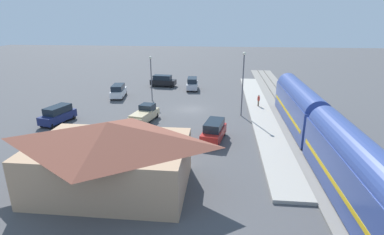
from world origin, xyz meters
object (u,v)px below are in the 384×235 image
object	(u,v)px
suv_black	(163,81)
suv_red	(214,131)
pedestrian_on_platform	(259,100)
light_pole_near_platform	(243,77)
passenger_train	(356,170)
suv_white	(118,91)
station_building	(110,155)
suv_silver	(192,84)
pickup_tan	(145,114)
light_pole_lot_center	(151,73)
suv_navy	(58,114)

from	to	relation	value
suv_black	suv_red	bearing A→B (deg)	112.29
pedestrian_on_platform	light_pole_near_platform	bearing A→B (deg)	55.90
passenger_train	suv_white	xyz separation A→B (m)	(26.97, -28.27, -1.71)
station_building	suv_white	world-z (taller)	station_building
passenger_train	suv_white	size ratio (longest dim) A/B	9.86
suv_silver	pickup_tan	distance (m)	19.44
suv_silver	suv_black	world-z (taller)	same
pedestrian_on_platform	suv_red	world-z (taller)	suv_red
light_pole_near_platform	suv_silver	bearing A→B (deg)	-61.14
pedestrian_on_platform	light_pole_lot_center	bearing A→B (deg)	-9.51
suv_red	suv_silver	bearing A→B (deg)	-78.75
suv_silver	light_pole_near_platform	size ratio (longest dim) A/B	0.58
station_building	light_pole_near_platform	xyz separation A→B (m)	(-11.20, -19.73, 2.51)
suv_silver	suv_red	distance (m)	24.79
pedestrian_on_platform	suv_silver	xyz separation A→B (m)	(11.07, -11.05, -0.13)
suv_navy	suv_red	distance (m)	20.47
suv_black	suv_white	distance (m)	10.91
pickup_tan	suv_navy	world-z (taller)	suv_navy
pedestrian_on_platform	light_pole_lot_center	world-z (taller)	light_pole_lot_center
pickup_tan	suv_red	bearing A→B (deg)	149.62
station_building	light_pole_lot_center	xyz separation A→B (m)	(2.92, -26.61, 1.67)
passenger_train	light_pole_lot_center	bearing A→B (deg)	-52.37
suv_black	suv_navy	bearing A→B (deg)	67.65
suv_black	light_pole_near_platform	world-z (taller)	light_pole_near_platform
station_building	light_pole_lot_center	distance (m)	26.82
suv_navy	light_pole_near_platform	xyz separation A→B (m)	(-23.60, -5.37, 4.24)
pedestrian_on_platform	suv_white	size ratio (longest dim) A/B	0.33
pickup_tan	light_pole_lot_center	bearing A→B (deg)	-82.09
passenger_train	suv_red	size ratio (longest dim) A/B	9.75
pedestrian_on_platform	suv_red	bearing A→B (deg)	64.83
pedestrian_on_platform	light_pole_near_platform	size ratio (longest dim) A/B	0.20
suv_navy	light_pole_near_platform	distance (m)	24.57
passenger_train	suv_red	distance (m)	15.20
passenger_train	pickup_tan	distance (m)	25.50
passenger_train	station_building	distance (m)	18.01
passenger_train	suv_black	world-z (taller)	passenger_train
suv_black	suv_silver	bearing A→B (deg)	160.65
station_building	suv_navy	xyz separation A→B (m)	(12.40, -14.36, -1.73)
suv_red	light_pole_near_platform	world-z (taller)	light_pole_near_platform
suv_black	suv_red	distance (m)	28.55
suv_red	light_pole_near_platform	size ratio (longest dim) A/B	0.60
station_building	pedestrian_on_platform	size ratio (longest dim) A/B	7.35
suv_black	suv_navy	xyz separation A→B (m)	(9.28, 22.58, 0.00)
passenger_train	light_pole_lot_center	world-z (taller)	light_pole_lot_center
suv_black	suv_navy	size ratio (longest dim) A/B	0.97
suv_silver	light_pole_near_platform	bearing A→B (deg)	118.86
passenger_train	station_building	bearing A→B (deg)	-1.71
pickup_tan	light_pole_near_platform	distance (m)	13.91
station_building	light_pole_near_platform	bearing A→B (deg)	-119.58
pickup_tan	light_pole_near_platform	xyz separation A→B (m)	(-12.63, -3.85, 4.36)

